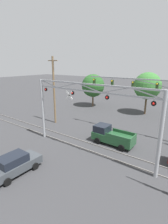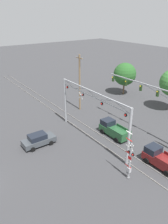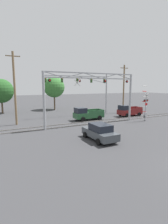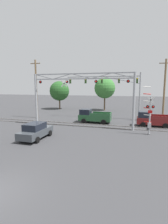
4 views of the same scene
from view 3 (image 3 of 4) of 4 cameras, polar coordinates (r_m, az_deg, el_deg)
name	(u,v)px [view 3 (image 3 of 4)]	position (r m, az deg, el deg)	size (l,w,h in m)	color
rail_track_near	(91,124)	(24.54, 2.40, -3.83)	(80.00, 0.08, 0.10)	gray
rail_track_far	(87,122)	(25.77, 0.83, -3.22)	(80.00, 0.08, 0.10)	gray
crossing_gantry	(92,91)	(23.73, 2.79, 6.74)	(13.59, 0.31, 7.03)	#9EA0A5
crossing_signal_mast	(145,107)	(27.93, 19.41, 1.43)	(1.29, 0.35, 5.35)	#9EA0A5
traffic_signal_span	(90,85)	(32.29, 2.11, 8.75)	(12.45, 0.39, 7.58)	#9EA0A5
pickup_truck_lead	(87,114)	(27.28, 1.06, -0.67)	(4.69, 2.09, 1.99)	#23512D
pickup_truck_following	(129,111)	(31.66, 14.39, 0.34)	(4.34, 2.09, 1.99)	maroon
sedan_waiting	(100,132)	(17.30, 5.16, -6.50)	(2.06, 4.27, 1.65)	#3D4247
utility_pole_left	(15,88)	(25.26, -21.71, 7.30)	(1.80, 0.28, 9.74)	brown
utility_pole_right	(124,88)	(35.45, 12.82, 7.51)	(1.80, 0.28, 9.31)	brown
background_tree_beyond_span	(54,87)	(39.81, -9.72, 8.00)	(4.64, 4.64, 7.35)	brown
background_tree_far_left_verge	(1,91)	(37.36, -25.43, 6.22)	(4.64, 4.64, 6.66)	brown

